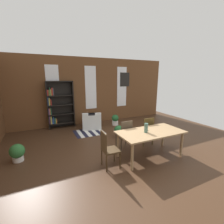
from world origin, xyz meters
name	(u,v)px	position (x,y,z in m)	size (l,w,h in m)	color
ground_plane	(129,153)	(0.00, 0.00, 0.00)	(9.59, 9.59, 0.00)	#432A1A
back_wall_brick	(90,91)	(0.00, 3.70, 1.58)	(8.38, 0.12, 3.17)	brown
window_pane_0	(53,89)	(-1.72, 3.63, 1.74)	(0.55, 0.02, 2.06)	white
window_pane_1	(91,88)	(0.00, 3.63, 1.74)	(0.55, 0.02, 2.06)	white
window_pane_2	(122,87)	(1.72, 3.63, 1.74)	(0.55, 0.02, 2.06)	white
dining_table	(150,134)	(0.43, -0.42, 0.67)	(1.87, 0.95, 0.76)	#9E7C55
vase_on_table	(146,128)	(0.27, -0.42, 0.89)	(0.10, 0.10, 0.26)	#4C7266
tealight_candle_0	(147,129)	(0.41, -0.29, 0.78)	(0.04, 0.04, 0.04)	silver
dining_chair_head_left	(108,148)	(-0.88, -0.42, 0.51)	(0.42, 0.42, 0.95)	#3F2D18
dining_chair_far_right	(147,130)	(0.85, 0.28, 0.51)	(0.42, 0.42, 0.95)	#403114
dining_chair_far_left	(125,134)	(0.01, 0.28, 0.51)	(0.41, 0.41, 0.95)	#47392A
bookshelf_tall	(59,105)	(-1.57, 3.45, 1.05)	(1.14, 0.32, 2.09)	black
armchair_white	(92,122)	(-0.28, 2.74, 0.28)	(0.99, 0.99, 0.75)	silver
potted_plant_by_shelf	(17,152)	(-2.98, 0.90, 0.26)	(0.38, 0.38, 0.49)	silver
potted_plant_corner	(119,131)	(0.29, 1.24, 0.26)	(0.34, 0.34, 0.47)	#333338
potted_plant_window	(115,120)	(0.87, 2.70, 0.26)	(0.33, 0.33, 0.51)	silver
striped_rug	(89,132)	(-0.57, 2.25, 0.00)	(1.19, 0.99, 0.01)	#1E1E33
framed_picture	(125,80)	(1.89, 3.62, 2.13)	(0.56, 0.03, 0.72)	black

